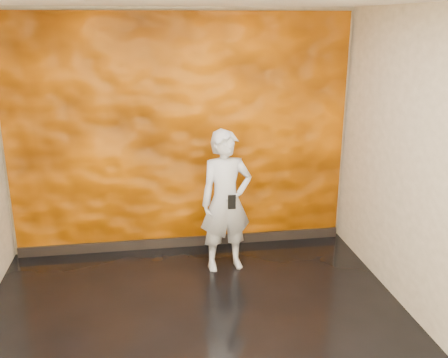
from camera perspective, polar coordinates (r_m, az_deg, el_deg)
room at (r=3.91m, az=-2.85°, el=-1.07°), size 4.02×4.02×2.81m
feature_wall at (r=5.80m, az=-4.93°, el=4.93°), size 3.90×0.06×2.75m
baseboard at (r=6.19m, az=-4.58°, el=-7.15°), size 3.90×0.04×0.12m
man at (r=5.40m, az=0.23°, el=-2.56°), size 0.62×0.45×1.57m
phone at (r=5.15m, az=0.90°, el=-2.65°), size 0.08×0.02×0.15m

